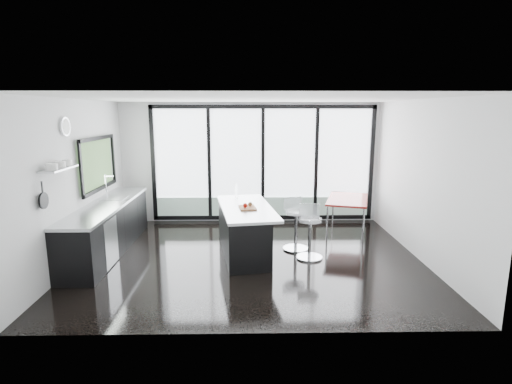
{
  "coord_description": "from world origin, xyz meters",
  "views": [
    {
      "loc": [
        -0.03,
        -6.81,
        2.59
      ],
      "look_at": [
        0.1,
        0.3,
        1.15
      ],
      "focal_mm": 28.0,
      "sensor_mm": 36.0,
      "label": 1
    }
  ],
  "objects_px": {
    "bar_stool_near": "(310,238)",
    "bar_stool_far": "(296,230)",
    "red_table": "(347,216)",
    "island": "(243,229)"
  },
  "relations": [
    {
      "from": "bar_stool_near",
      "to": "bar_stool_far",
      "type": "bearing_deg",
      "value": 114.66
    },
    {
      "from": "bar_stool_near",
      "to": "bar_stool_far",
      "type": "xyz_separation_m",
      "value": [
        -0.19,
        0.47,
        0.01
      ]
    },
    {
      "from": "bar_stool_near",
      "to": "bar_stool_far",
      "type": "relative_size",
      "value": 0.97
    },
    {
      "from": "red_table",
      "to": "bar_stool_near",
      "type": "bearing_deg",
      "value": -124.03
    },
    {
      "from": "bar_stool_far",
      "to": "bar_stool_near",
      "type": "bearing_deg",
      "value": -86.3
    },
    {
      "from": "island",
      "to": "bar_stool_far",
      "type": "xyz_separation_m",
      "value": [
        1.01,
        0.14,
        -0.06
      ]
    },
    {
      "from": "bar_stool_near",
      "to": "bar_stool_far",
      "type": "height_order",
      "value": "bar_stool_far"
    },
    {
      "from": "bar_stool_near",
      "to": "red_table",
      "type": "relative_size",
      "value": 0.53
    },
    {
      "from": "island",
      "to": "bar_stool_near",
      "type": "relative_size",
      "value": 3.02
    },
    {
      "from": "island",
      "to": "bar_stool_far",
      "type": "height_order",
      "value": "island"
    }
  ]
}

